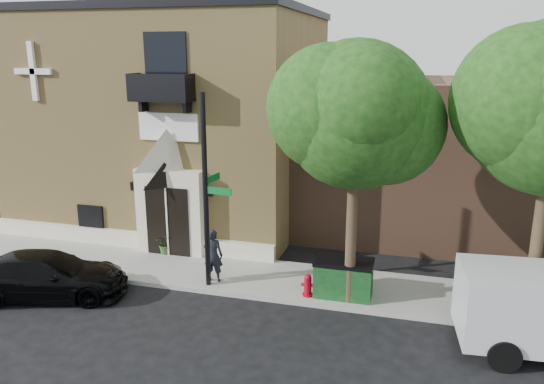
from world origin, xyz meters
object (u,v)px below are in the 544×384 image
Objects in this scene: black_sedan at (47,275)px; fire_hydrant at (308,285)px; street_sign at (206,192)px; pedestrian_near at (213,255)px; dumpster at (344,278)px.

black_sedan is 8.22m from fire_hydrant.
street_sign is (4.71, 1.89, 2.57)m from black_sedan.
pedestrian_near is at bearing -82.31° from black_sedan.
street_sign reaches higher than dumpster.
street_sign is 8.69× the size of fire_hydrant.
street_sign is 2.26m from pedestrian_near.
street_sign is 5.04m from dumpster.
fire_hydrant is 0.40× the size of pedestrian_near.
pedestrian_near is at bearing -179.13° from dumpster.
pedestrian_near is (0.03, 0.31, -2.24)m from street_sign.
street_sign is at bearing -179.38° from fire_hydrant.
dumpster is (4.34, 0.36, -2.54)m from street_sign.
black_sedan is 0.80× the size of street_sign.
black_sedan is 5.24m from pedestrian_near.
dumpster is (9.05, 2.26, 0.03)m from black_sedan.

